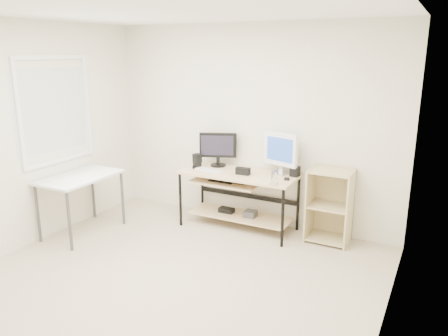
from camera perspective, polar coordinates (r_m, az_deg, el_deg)
room at (r=4.15m, az=-9.47°, el=1.87°), size 4.01×4.01×2.62m
desk at (r=5.63m, az=1.70°, el=-2.63°), size 1.50×0.65×0.75m
side_table at (r=5.71m, az=-18.27°, el=-1.77°), size 0.60×1.00×0.75m
shelf_unit at (r=5.43m, az=13.72°, el=-4.71°), size 0.50×0.40×0.90m
black_monitor at (r=5.81m, az=-0.79°, el=2.74°), size 0.47×0.24×0.45m
white_imac at (r=5.46m, az=7.37°, el=2.30°), size 0.48×0.19×0.53m
keyboard at (r=5.65m, az=-1.90°, el=-0.27°), size 0.43×0.19×0.01m
mouse at (r=5.53m, az=2.52°, el=-0.45°), size 0.11×0.14×0.04m
center_speaker at (r=5.46m, az=2.49°, el=-0.41°), size 0.18×0.09×0.09m
speaker_left at (r=5.79m, az=-3.52°, el=1.00°), size 0.12×0.12×0.19m
speaker_right at (r=5.45m, az=9.26°, el=-0.44°), size 0.11×0.11×0.12m
audio_controller at (r=5.85m, az=-3.58°, el=0.91°), size 0.08×0.05×0.15m
volume_puck at (r=5.76m, az=-3.86°, el=0.08°), size 0.08×0.08×0.03m
smartphone at (r=5.32m, az=8.20°, el=-1.42°), size 0.10×0.13×0.01m
coaster at (r=5.10m, az=6.57°, el=-2.10°), size 0.12×0.12×0.01m
drinking_glass at (r=5.08m, az=6.60°, el=-1.26°), size 0.10×0.10×0.15m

